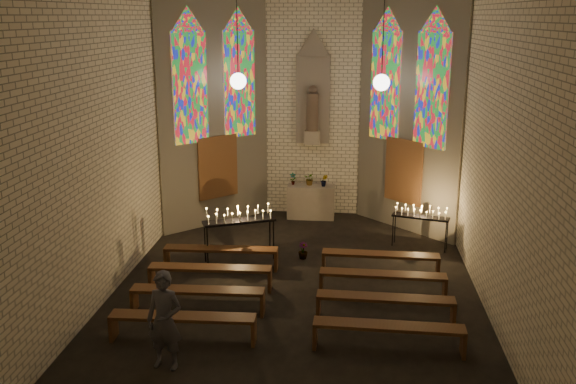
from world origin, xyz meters
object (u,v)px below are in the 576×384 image
object	(u,v)px
votive_stand_left	(239,217)
visitor	(165,320)
altar	(311,202)
votive_stand_right	(421,214)
aisle_flower_pot	(303,251)

from	to	relation	value
votive_stand_left	visitor	xyz separation A→B (m)	(-0.41, -5.09, -0.24)
altar	visitor	xyz separation A→B (m)	(-1.95, -8.74, 0.38)
altar	votive_stand_right	size ratio (longest dim) A/B	0.93
altar	aisle_flower_pot	world-z (taller)	altar
altar	votive_stand_right	bearing A→B (deg)	-37.47
votive_stand_left	visitor	bearing A→B (deg)	-117.77
votive_stand_left	votive_stand_right	world-z (taller)	votive_stand_left
visitor	aisle_flower_pot	bearing A→B (deg)	78.95
aisle_flower_pot	visitor	xyz separation A→B (m)	(-1.97, -5.35, 0.67)
votive_stand_right	altar	bearing A→B (deg)	158.77
visitor	votive_stand_right	bearing A→B (deg)	61.62
aisle_flower_pot	visitor	distance (m)	5.74
votive_stand_right	aisle_flower_pot	bearing A→B (deg)	-143.65
aisle_flower_pot	votive_stand_left	distance (m)	1.83
votive_stand_left	votive_stand_right	xyz separation A→B (m)	(4.54, 1.35, -0.20)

